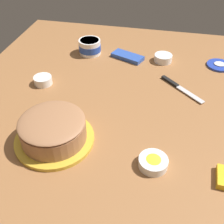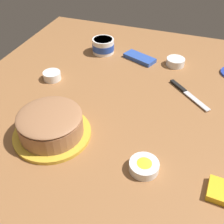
# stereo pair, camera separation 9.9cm
# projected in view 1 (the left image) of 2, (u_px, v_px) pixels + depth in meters

# --- Properties ---
(ground_plane) EXTENTS (1.54, 1.54, 0.00)m
(ground_plane) POSITION_uv_depth(u_px,v_px,m) (139.00, 109.00, 1.06)
(ground_plane) COLOR #936038
(frosted_cake) EXTENTS (0.27, 0.27, 0.10)m
(frosted_cake) POSITION_uv_depth(u_px,v_px,m) (53.00, 131.00, 0.90)
(frosted_cake) COLOR gold
(frosted_cake) RESTS_ON ground_plane
(frosting_tub) EXTENTS (0.11, 0.11, 0.07)m
(frosting_tub) POSITION_uv_depth(u_px,v_px,m) (90.00, 47.00, 1.39)
(frosting_tub) COLOR white
(frosting_tub) RESTS_ON ground_plane
(frosting_tub_lid) EXTENTS (0.12, 0.12, 0.02)m
(frosting_tub_lid) POSITION_uv_depth(u_px,v_px,m) (219.00, 65.00, 1.31)
(frosting_tub_lid) COLOR #233DAD
(frosting_tub_lid) RESTS_ON ground_plane
(spreading_knife) EXTENTS (0.19, 0.17, 0.01)m
(spreading_knife) POSITION_uv_depth(u_px,v_px,m) (178.00, 87.00, 1.17)
(spreading_knife) COLOR silver
(spreading_knife) RESTS_ON ground_plane
(sprinkle_bowl_yellow) EXTENTS (0.09, 0.09, 0.03)m
(sprinkle_bowl_yellow) POSITION_uv_depth(u_px,v_px,m) (153.00, 162.00, 0.84)
(sprinkle_bowl_yellow) COLOR white
(sprinkle_bowl_yellow) RESTS_ON ground_plane
(sprinkle_bowl_blue) EXTENTS (0.09, 0.09, 0.04)m
(sprinkle_bowl_blue) POSITION_uv_depth(u_px,v_px,m) (163.00, 58.00, 1.34)
(sprinkle_bowl_blue) COLOR white
(sprinkle_bowl_blue) RESTS_ON ground_plane
(sprinkle_bowl_orange) EXTENTS (0.08, 0.08, 0.04)m
(sprinkle_bowl_orange) POSITION_uv_depth(u_px,v_px,m) (43.00, 80.00, 1.18)
(sprinkle_bowl_orange) COLOR white
(sprinkle_bowl_orange) RESTS_ON ground_plane
(candy_box_upper) EXTENTS (0.17, 0.12, 0.02)m
(candy_box_upper) POSITION_uv_depth(u_px,v_px,m) (128.00, 57.00, 1.37)
(candy_box_upper) COLOR #2D51B2
(candy_box_upper) RESTS_ON ground_plane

